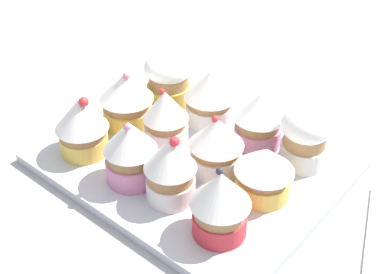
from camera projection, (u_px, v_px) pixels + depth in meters
ground_plane at (192, 175)px, 62.05cm from camera, size 180.00×180.00×3.00cm
baking_tray at (192, 162)px, 60.81cm from camera, size 32.92×26.06×1.20cm
cupcake_0 at (82, 125)px, 59.22cm from camera, size 6.22×6.22×7.59cm
cupcake_1 at (131, 151)px, 55.18cm from camera, size 5.86×5.86×7.86cm
cupcake_2 at (170, 169)px, 52.66cm from camera, size 5.55×5.55×7.92cm
cupcake_3 at (220, 202)px, 48.56cm from camera, size 5.97×5.97×7.79cm
cupcake_4 at (128, 99)px, 63.77cm from camera, size 6.74×6.74×7.65cm
cupcake_5 at (165, 119)px, 60.27cm from camera, size 5.41×5.41×7.68cm
cupcake_6 at (216, 145)px, 56.48cm from camera, size 6.17×6.17×7.29cm
cupcake_7 at (262, 173)px, 53.22cm from camera, size 6.36×6.36×6.15cm
cupcake_8 at (169, 79)px, 68.10cm from camera, size 6.33×6.33×7.13cm
cupcake_9 at (210, 96)px, 64.56cm from camera, size 6.53×6.53×7.14cm
cupcake_10 at (259, 118)px, 60.59cm from camera, size 6.18×6.18×6.98cm
cupcake_11 at (305, 136)px, 57.45cm from camera, size 5.80×5.80×7.35cm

